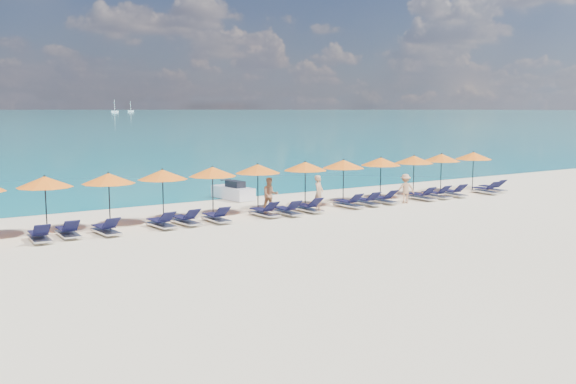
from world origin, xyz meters
TOP-DOWN VIEW (x-y plane):
  - ground at (0.00, 0.00)m, footprint 1400.00×1400.00m
  - sailboat_near at (157.09, 513.03)m, footprint 5.95×1.98m
  - sailboat_far at (186.72, 558.26)m, footprint 5.54×1.85m
  - jetski at (0.92, 9.73)m, footprint 1.28×2.81m
  - beachgoer_a at (2.35, 4.00)m, footprint 0.74×0.68m
  - beachgoer_b at (0.39, 5.11)m, footprint 0.87×0.65m
  - beachgoer_c at (7.52, 3.73)m, footprint 1.06×0.78m
  - umbrella_2 at (-9.48, 5.33)m, footprint 2.10×2.10m
  - umbrella_3 at (-7.09, 5.14)m, footprint 2.10×2.10m
  - umbrella_4 at (-4.74, 5.37)m, footprint 2.10×2.10m
  - umbrella_5 at (-2.44, 5.31)m, footprint 2.10×2.10m
  - umbrella_6 at (-0.11, 5.39)m, footprint 2.10×2.10m
  - umbrella_7 at (2.43, 5.23)m, footprint 2.10×2.10m
  - umbrella_8 at (4.67, 5.15)m, footprint 2.10×2.10m
  - umbrella_9 at (7.22, 5.28)m, footprint 2.10×2.10m
  - umbrella_10 at (9.55, 5.27)m, footprint 2.10×2.10m
  - umbrella_11 at (11.79, 5.41)m, footprint 2.10×2.10m
  - umbrella_12 at (14.34, 5.36)m, footprint 2.10×2.10m
  - lounger_3 at (-10.05, 3.96)m, footprint 0.68×1.72m
  - lounger_4 at (-8.98, 4.22)m, footprint 0.64×1.71m
  - lounger_5 at (-7.63, 3.95)m, footprint 0.77×1.75m
  - lounger_6 at (-5.36, 4.07)m, footprint 0.76×1.75m
  - lounger_7 at (-4.26, 4.16)m, footprint 0.79×1.75m
  - lounger_8 at (-2.92, 4.03)m, footprint 0.65×1.71m
  - lounger_9 at (-0.51, 4.12)m, footprint 0.70×1.73m
  - lounger_10 at (0.52, 3.86)m, footprint 0.62×1.70m
  - lounger_11 at (1.81, 4.05)m, footprint 0.68×1.72m
  - lounger_12 at (4.21, 4.12)m, footprint 0.72×1.73m
  - lounger_13 at (5.35, 4.14)m, footprint 0.65×1.71m
  - lounger_14 at (6.51, 4.22)m, footprint 0.68×1.72m
  - lounger_15 at (8.97, 4.03)m, footprint 0.64×1.71m
  - lounger_16 at (10.08, 4.06)m, footprint 0.71×1.73m
  - lounger_17 at (11.37, 4.05)m, footprint 0.79×1.75m
  - lounger_18 at (13.76, 3.88)m, footprint 0.73×1.74m
  - lounger_19 at (14.77, 4.24)m, footprint 0.66×1.71m

SIDE VIEW (x-z plane):
  - ground at x=0.00m, z-range 0.00..0.00m
  - lounger_3 at x=-10.05m, z-range -0.09..0.56m
  - lounger_4 at x=-8.98m, z-range -0.09..0.56m
  - lounger_5 at x=-7.63m, z-range -0.09..0.56m
  - lounger_6 at x=-5.36m, z-range -0.09..0.56m
  - lounger_7 at x=-4.26m, z-range -0.09..0.56m
  - lounger_8 at x=-2.92m, z-range -0.09..0.56m
  - lounger_9 at x=-0.51m, z-range -0.09..0.56m
  - lounger_10 at x=0.52m, z-range -0.09..0.56m
  - lounger_11 at x=1.81m, z-range -0.09..0.56m
  - lounger_12 at x=4.21m, z-range -0.09..0.56m
  - lounger_13 at x=5.35m, z-range -0.09..0.56m
  - lounger_14 at x=6.51m, z-range -0.09..0.56m
  - lounger_15 at x=8.97m, z-range -0.09..0.56m
  - lounger_16 at x=10.08m, z-range -0.09..0.56m
  - lounger_17 at x=11.37m, z-range -0.09..0.56m
  - lounger_18 at x=13.76m, z-range -0.09..0.56m
  - lounger_19 at x=14.77m, z-range -0.09..0.56m
  - jetski at x=0.92m, z-range -0.09..0.88m
  - beachgoer_c at x=7.52m, z-range 0.00..1.49m
  - beachgoer_b at x=0.39m, z-range 0.00..1.60m
  - beachgoer_a at x=2.35m, z-range 0.00..1.70m
  - sailboat_far at x=186.72m, z-range -4.04..6.12m
  - sailboat_near at x=157.09m, z-range -4.34..6.58m
  - umbrella_2 at x=-9.48m, z-range 0.88..3.16m
  - umbrella_3 at x=-7.09m, z-range 0.88..3.16m
  - umbrella_4 at x=-4.74m, z-range 0.88..3.16m
  - umbrella_5 at x=-2.44m, z-range 0.88..3.16m
  - umbrella_6 at x=-0.11m, z-range 0.88..3.16m
  - umbrella_7 at x=2.43m, z-range 0.88..3.16m
  - umbrella_8 at x=4.67m, z-range 0.88..3.16m
  - umbrella_9 at x=7.22m, z-range 0.88..3.16m
  - umbrella_10 at x=9.55m, z-range 0.88..3.16m
  - umbrella_11 at x=11.79m, z-range 0.88..3.16m
  - umbrella_12 at x=14.34m, z-range 0.88..3.16m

